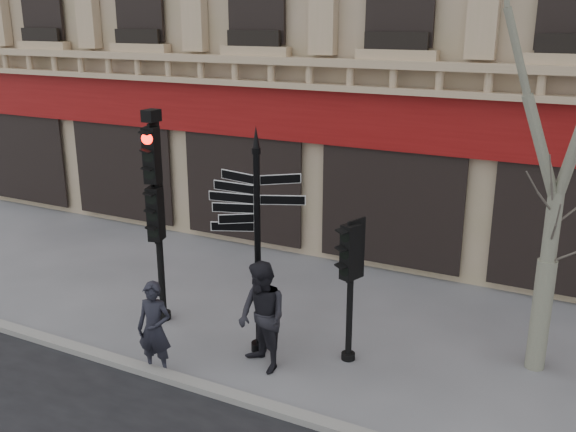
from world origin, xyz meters
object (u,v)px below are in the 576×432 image
Objects in this scene: plane_tree at (575,47)px; pedestrian_a at (154,329)px; traffic_signal_secondary at (351,267)px; pedestrian_b at (262,317)px; traffic_signal_main at (156,192)px; fingerpost at (257,205)px.

plane_tree is 7.97m from pedestrian_a.
traffic_signal_secondary is 1.31× the size of pedestrian_b.
traffic_signal_main reaches higher than pedestrian_b.
plane_tree is at bearing 6.27° from fingerpost.
pedestrian_b is (1.53, 0.97, 0.14)m from pedestrian_a.
traffic_signal_main is at bearing -168.12° from plane_tree.
pedestrian_a is at bearing -142.43° from fingerpost.
fingerpost is 2.70m from pedestrian_a.
fingerpost is at bearing -144.90° from traffic_signal_secondary.
traffic_signal_secondary is 3.47m from pedestrian_a.
pedestrian_b is at bearing 21.55° from pedestrian_a.
plane_tree is at bearing 17.97° from pedestrian_a.
pedestrian_a is (-1.17, -1.47, -1.94)m from fingerpost.
traffic_signal_secondary is at bearing -12.88° from traffic_signal_main.
pedestrian_b is (2.71, -0.74, -1.69)m from traffic_signal_main.
traffic_signal_main is (-2.35, 0.24, -0.11)m from fingerpost.
traffic_signal_main reaches higher than traffic_signal_secondary.
pedestrian_b is (-1.21, -0.95, -0.80)m from traffic_signal_secondary.
fingerpost is 1.91m from traffic_signal_secondary.
pedestrian_b is at bearing -31.27° from traffic_signal_main.
traffic_signal_main is 4.02m from traffic_signal_secondary.
plane_tree is at bearing -4.17° from traffic_signal_main.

